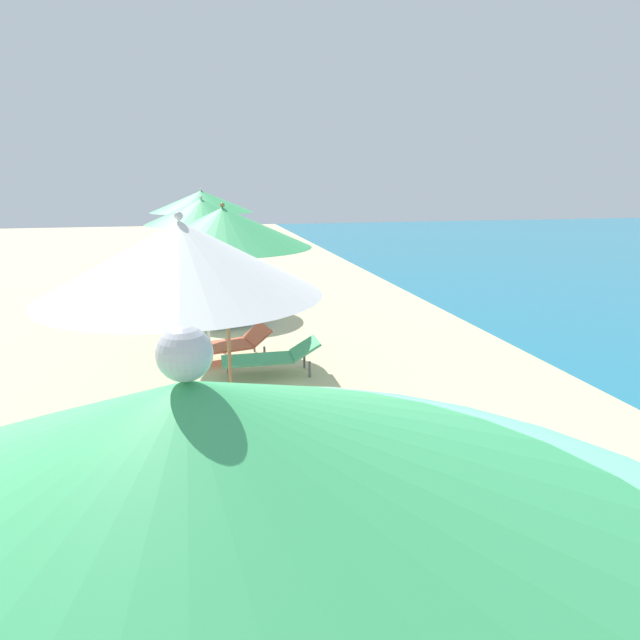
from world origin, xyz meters
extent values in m
cone|color=#3FB266|center=(-1.06, 0.23, 2.57)|extent=(2.25, 2.25, 0.46)
sphere|color=silver|center=(-1.06, 0.23, 2.83)|extent=(0.06, 0.06, 0.06)
cylinder|color=silver|center=(-1.17, 3.33, 1.13)|extent=(0.05, 0.05, 2.25)
cone|color=white|center=(-1.17, 3.33, 2.51)|extent=(1.94, 1.94, 0.51)
sphere|color=silver|center=(-1.17, 3.33, 2.80)|extent=(0.06, 0.06, 0.06)
cube|color=#4CA572|center=(-0.66, 4.66, 0.20)|extent=(1.27, 0.84, 0.04)
cube|color=#4CA572|center=(0.12, 4.51, 0.36)|extent=(0.56, 0.69, 0.30)
cylinder|color=#59595E|center=(-1.19, 4.50, 0.09)|extent=(0.04, 0.04, 0.18)
cylinder|color=#59595E|center=(-1.08, 5.01, 0.09)|extent=(0.04, 0.04, 0.18)
cylinder|color=#59595E|center=(0.11, 4.24, 0.09)|extent=(0.04, 0.04, 0.18)
cylinder|color=#59595E|center=(0.21, 4.75, 0.09)|extent=(0.04, 0.04, 0.18)
cube|color=#D8593F|center=(-0.43, 2.34, 0.21)|extent=(1.01, 0.76, 0.04)
cube|color=#D8593F|center=(0.20, 2.41, 0.35)|extent=(0.42, 0.69, 0.27)
cylinder|color=#59595E|center=(-0.83, 2.57, 0.10)|extent=(0.04, 0.04, 0.19)
cylinder|color=#59595E|center=(0.19, 2.69, 0.10)|extent=(0.04, 0.04, 0.19)
cylinder|color=olive|center=(-0.73, 6.62, 1.10)|extent=(0.05, 0.05, 2.19)
cone|color=#3FB266|center=(-0.73, 6.62, 2.45)|extent=(2.32, 2.32, 0.52)
sphere|color=olive|center=(-0.73, 6.62, 2.74)|extent=(0.06, 0.06, 0.06)
cube|color=#4CA572|center=(-0.25, 7.54, 0.29)|extent=(1.14, 0.56, 0.04)
cube|color=#4CA572|center=(0.53, 7.53, 0.43)|extent=(0.44, 0.55, 0.28)
cylinder|color=#59595E|center=(-0.71, 7.32, 0.13)|extent=(0.04, 0.04, 0.27)
cylinder|color=#59595E|center=(-0.71, 7.77, 0.13)|extent=(0.04, 0.04, 0.27)
cylinder|color=#59595E|center=(0.56, 7.31, 0.13)|extent=(0.04, 0.04, 0.27)
cylinder|color=#59595E|center=(0.56, 7.76, 0.13)|extent=(0.04, 0.04, 0.27)
cylinder|color=silver|center=(-0.97, 9.45, 1.15)|extent=(0.05, 0.05, 2.30)
cone|color=#3FB266|center=(-0.97, 9.45, 2.52)|extent=(2.06, 2.06, 0.44)
sphere|color=silver|center=(-0.97, 9.45, 2.77)|extent=(0.06, 0.06, 0.06)
cube|color=blue|center=(-0.50, 10.69, 0.27)|extent=(0.98, 0.65, 0.04)
cube|color=blue|center=(0.11, 10.72, 0.44)|extent=(0.34, 0.62, 0.32)
cylinder|color=#59595E|center=(-0.86, 10.42, 0.12)|extent=(0.04, 0.04, 0.25)
cylinder|color=#59595E|center=(-0.88, 10.92, 0.12)|extent=(0.04, 0.04, 0.25)
cylinder|color=#59595E|center=(0.17, 10.47, 0.12)|extent=(0.04, 0.04, 0.25)
cylinder|color=#59595E|center=(0.14, 10.97, 0.12)|extent=(0.04, 0.04, 0.25)
cube|color=#D8593F|center=(-0.76, 8.41, 0.28)|extent=(1.07, 0.85, 0.04)
cube|color=#D8593F|center=(-0.13, 8.54, 0.42)|extent=(0.48, 0.73, 0.28)
cylinder|color=#59595E|center=(-1.06, 8.05, 0.13)|extent=(0.04, 0.04, 0.26)
cylinder|color=#59595E|center=(-1.18, 8.60, 0.13)|extent=(0.04, 0.04, 0.26)
cylinder|color=#59595E|center=(-0.05, 8.27, 0.13)|extent=(0.04, 0.04, 0.26)
cylinder|color=#59595E|center=(-0.17, 8.82, 0.13)|extent=(0.04, 0.04, 0.26)
cylinder|color=silver|center=(-0.94, 12.90, 1.17)|extent=(0.05, 0.05, 2.33)
cone|color=#3FB266|center=(-0.94, 12.90, 2.59)|extent=(2.48, 2.48, 0.51)
sphere|color=silver|center=(-0.94, 12.90, 2.88)|extent=(0.06, 0.06, 0.06)
cube|color=#D8593F|center=(-0.53, 13.75, 0.21)|extent=(1.12, 0.81, 0.04)
cube|color=#D8593F|center=(0.11, 13.89, 0.38)|extent=(0.46, 0.67, 0.34)
cylinder|color=#59595E|center=(-0.87, 13.41, 0.09)|extent=(0.04, 0.04, 0.19)
cylinder|color=#59595E|center=(-0.98, 13.91, 0.09)|extent=(0.04, 0.04, 0.19)
cylinder|color=#59595E|center=(0.21, 13.65, 0.09)|extent=(0.04, 0.04, 0.19)
cylinder|color=#59595E|center=(0.10, 14.15, 0.09)|extent=(0.04, 0.04, 0.19)
cube|color=#D8593F|center=(-0.62, 11.98, 0.26)|extent=(1.02, 0.75, 0.04)
cube|color=#D8593F|center=(0.02, 11.90, 0.38)|extent=(0.44, 0.68, 0.24)
cylinder|color=#59595E|center=(-1.03, 11.75, 0.12)|extent=(0.04, 0.04, 0.24)
cylinder|color=#59595E|center=(-0.96, 12.29, 0.12)|extent=(0.04, 0.04, 0.24)
cylinder|color=#59595E|center=(0.00, 11.63, 0.12)|extent=(0.04, 0.04, 0.24)
cylinder|color=#59595E|center=(0.06, 12.17, 0.12)|extent=(0.04, 0.04, 0.24)
sphere|color=#338CD8|center=(1.51, 13.01, 0.15)|extent=(0.31, 0.31, 0.31)
camera|label=1|loc=(-1.04, -0.30, 3.00)|focal=28.93mm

